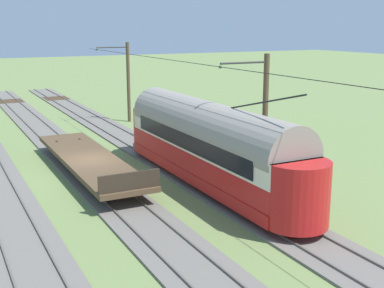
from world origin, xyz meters
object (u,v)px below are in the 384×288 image
object	(u,v)px
catenary_pole_foreground	(127,81)
catenary_pole_mid_near	(264,118)
vintage_streetcar	(209,143)
flatcar_adjacent	(90,160)
switch_stand	(140,127)

from	to	relation	value
catenary_pole_foreground	catenary_pole_mid_near	bearing A→B (deg)	90.00
vintage_streetcar	catenary_pole_mid_near	xyz separation A→B (m)	(-2.53, 1.08, 1.22)
vintage_streetcar	catenary_pole_foreground	size ratio (longest dim) A/B	2.49
vintage_streetcar	catenary_pole_mid_near	distance (m)	3.01
vintage_streetcar	flatcar_adjacent	world-z (taller)	vintage_streetcar
catenary_pole_foreground	switch_stand	world-z (taller)	catenary_pole_foreground
vintage_streetcar	switch_stand	bearing A→B (deg)	-95.47
vintage_streetcar	catenary_pole_foreground	world-z (taller)	catenary_pole_foreground
vintage_streetcar	catenary_pole_foreground	distance (m)	18.86
switch_stand	catenary_pole_foreground	bearing A→B (deg)	-102.32
catenary_pole_foreground	switch_stand	size ratio (longest dim) A/B	5.37
vintage_streetcar	catenary_pole_foreground	bearing A→B (deg)	-97.73
flatcar_adjacent	switch_stand	xyz separation A→B (m)	(-6.02, -7.98, -0.16)
flatcar_adjacent	switch_stand	bearing A→B (deg)	-127.04
vintage_streetcar	switch_stand	world-z (taller)	vintage_streetcar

